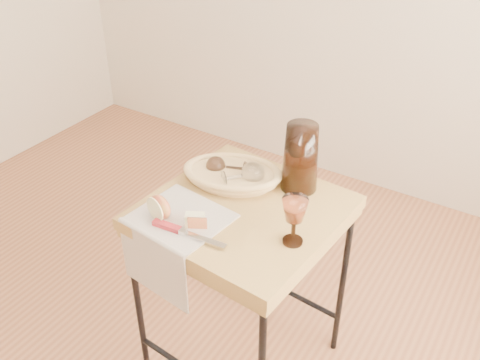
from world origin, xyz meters
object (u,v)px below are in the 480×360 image
Objects in this scene: pitcher at (301,157)px; apple_half at (161,207)px; goblet_lying_a at (228,167)px; table_knife at (186,232)px; tea_towel at (180,218)px; bread_basket at (232,176)px; side_table at (243,291)px; goblet_lying_b at (241,176)px; wine_goblet at (294,221)px.

pitcher reaches higher than apple_half.
goblet_lying_a is 0.35m from table_knife.
pitcher reaches higher than goblet_lying_a.
pitcher is (0.24, 0.36, 0.12)m from tea_towel.
bread_basket is at bearing 133.57° from goblet_lying_a.
goblet_lying_b reaches higher than side_table.
tea_towel is 0.38m from wine_goblet.
side_table is 2.72× the size of pitcher.
table_knife is (-0.29, -0.15, -0.07)m from wine_goblet.
side_table is 0.44m from bread_basket.
pitcher reaches higher than table_knife.
table_knife is (0.07, -0.34, -0.03)m from goblet_lying_a.
goblet_lying_b reaches higher than table_knife.
tea_towel is 0.93× the size of bread_basket.
goblet_lying_b is 0.31m from table_knife.
side_table is 8.64× the size of apple_half.
apple_half reaches higher than goblet_lying_a.
pitcher is (0.17, 0.12, 0.07)m from goblet_lying_b.
apple_half is (-0.41, -0.12, -0.03)m from wine_goblet.
side_table is 3.05× the size of table_knife.
table_knife is (0.04, -0.33, -0.01)m from bread_basket.
wine_goblet is (0.22, -0.07, 0.47)m from side_table.
goblet_lying_b is 0.48× the size of pitcher.
goblet_lying_a is 0.41× the size of pitcher.
pitcher is (0.24, 0.08, 0.07)m from goblet_lying_a.
side_table is 0.47m from table_knife.
goblet_lying_b reaches higher than bread_basket.
tea_towel is at bearing -108.48° from pitcher.
tea_towel is 3.23× the size of apple_half.
goblet_lying_b is 1.53× the size of apple_half.
wine_goblet is 0.43m from apple_half.
tea_towel is 2.12× the size of goblet_lying_b.
bread_basket is 1.23× the size of table_knife.
apple_half reaches higher than bread_basket.
pitcher is at bearing 179.44° from goblet_lying_a.
pitcher is at bearing 62.93° from table_knife.
side_table is 0.51m from apple_half.
table_knife is (0.12, -0.03, -0.03)m from apple_half.
apple_half is (-0.08, -0.30, 0.02)m from bread_basket.
bread_basket is at bearing 107.75° from goblet_lying_b.
bread_basket is at bearing 91.99° from table_knife.
wine_goblet reaches higher than side_table.
pitcher is at bearing -15.61° from goblet_lying_b.
tea_towel is at bearing 133.15° from table_knife.
pitcher is 0.47m from table_knife.
goblet_lying_a is at bearing 152.01° from wine_goblet.
goblet_lying_a is 1.29× the size of apple_half.
goblet_lying_a is at bearing 94.69° from apple_half.
apple_half is (-0.05, -0.03, 0.04)m from tea_towel.
wine_goblet is at bearing -17.96° from side_table.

